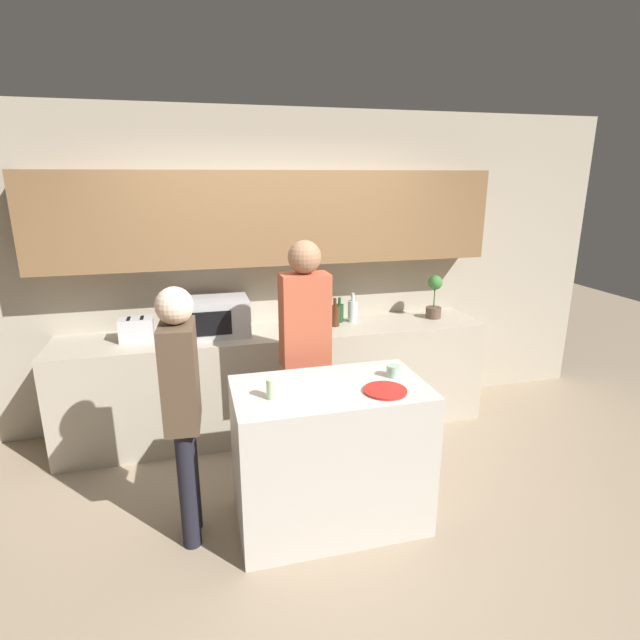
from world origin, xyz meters
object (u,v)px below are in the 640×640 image
toaster (136,329)px  potted_plant (434,297)px  cup_1 (272,389)px  bottle_1 (339,313)px  bottle_0 (335,315)px  person_left (305,339)px  plate_on_island (385,391)px  bottle_2 (353,311)px  person_center (182,398)px  microwave (216,317)px  cup_0 (393,371)px

toaster → potted_plant: (2.57, 0.00, 0.11)m
cup_1 → bottle_1: bearing=60.3°
bottle_0 → cup_1: (-0.77, -1.38, -0.00)m
potted_plant → person_left: bearing=-152.1°
cup_1 → bottle_0: bearing=60.7°
potted_plant → bottle_1: bearing=173.8°
plate_on_island → cup_1: size_ratio=2.18×
bottle_0 → bottle_2: size_ratio=0.94×
potted_plant → person_center: bearing=-150.3°
microwave → potted_plant: potted_plant is taller
plate_on_island → cup_1: cup_1 is taller
bottle_0 → cup_0: bearing=-89.1°
bottle_2 → plate_on_island: size_ratio=1.01×
toaster → person_left: (1.20, -0.73, 0.06)m
bottle_1 → person_center: person_center is taller
microwave → bottle_1: bearing=5.1°
potted_plant → plate_on_island: potted_plant is taller
potted_plant → cup_1: potted_plant is taller
potted_plant → bottle_1: 0.88m
bottle_2 → cup_1: bottle_2 is taller
toaster → potted_plant: potted_plant is taller
bottle_1 → potted_plant: bearing=-6.2°
bottle_1 → bottle_2: bottle_2 is taller
microwave → person_left: person_left is taller
cup_1 → plate_on_island: bearing=-6.9°
bottle_2 → plate_on_island: (-0.31, -1.54, -0.06)m
cup_1 → microwave: bearing=99.3°
microwave → bottle_2: (1.19, 0.07, -0.05)m
bottle_1 → plate_on_island: size_ratio=0.85×
cup_1 → person_left: (0.35, 0.67, 0.06)m
potted_plant → bottle_0: 0.95m
bottle_0 → person_left: bearing=-121.0°
toaster → potted_plant: size_ratio=0.66×
cup_1 → toaster: bearing=121.4°
plate_on_island → person_center: (-1.16, 0.21, -0.00)m
toaster → bottle_1: size_ratio=1.18×
potted_plant → plate_on_island: 1.83m
person_left → person_center: person_left is taller
potted_plant → person_center: size_ratio=0.25×
bottle_1 → person_center: size_ratio=0.14×
toaster → bottle_1: (1.70, 0.09, -0.01)m
cup_1 → person_center: bearing=165.4°
potted_plant → person_center: person_center is taller
bottle_2 → cup_1: (-0.96, -1.46, -0.01)m
plate_on_island → cup_1: 0.66m
cup_0 → microwave: bearing=128.8°
bottle_0 → person_left: 0.83m
microwave → bottle_2: bearing=3.3°
potted_plant → cup_0: bearing=-126.1°
cup_0 → person_left: 0.71m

